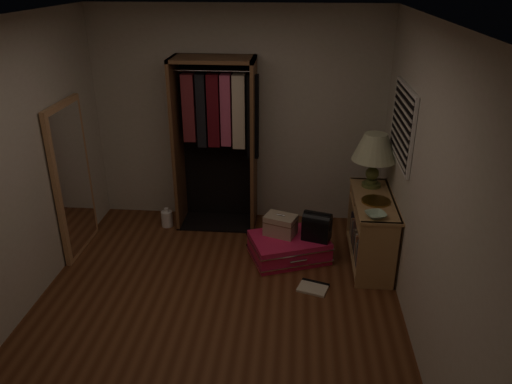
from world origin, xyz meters
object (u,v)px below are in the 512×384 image
Objects in this scene: floor_mirror at (73,179)px; table_lamp at (375,148)px; open_wardrobe at (218,129)px; white_jug at (167,218)px; black_bag at (317,225)px; console_bookshelf at (371,227)px; train_case at (281,225)px; pink_suitcase at (289,247)px.

floor_mirror is 2.83× the size of table_lamp.
white_jug is at bearing -165.21° from open_wardrobe.
floor_mirror is 5.06× the size of black_bag.
table_lamp reaches higher than console_bookshelf.
train_case is at bearing -164.14° from table_lamp.
white_jug is (0.84, 0.60, -0.75)m from floor_mirror.
table_lamp is at bearing 89.11° from console_bookshelf.
pink_suitcase is at bearing -11.65° from train_case.
open_wardrobe is at bearing 117.56° from pink_suitcase.
floor_mirror reaches higher than black_bag.
console_bookshelf reaches higher than pink_suitcase.
train_case reaches higher than white_jug.
console_bookshelf is 4.64× the size of white_jug.
pink_suitcase is at bearing -41.62° from open_wardrobe.
open_wardrobe is 1.61m from pink_suitcase.
black_bag is at bearing -174.40° from console_bookshelf.
white_jug is (-2.40, 0.56, -0.29)m from console_bookshelf.
train_case is (-0.10, 0.06, 0.24)m from pink_suitcase.
table_lamp is (0.98, 0.28, 0.82)m from train_case.
table_lamp is (1.76, -0.44, -0.03)m from open_wardrobe.
white_jug is (-1.43, 0.55, -0.27)m from train_case.
train_case is at bearing -42.71° from open_wardrobe.
pink_suitcase is 1.64× the size of table_lamp.
open_wardrobe is 1.63m from black_bag.
console_bookshelf is 0.58m from black_bag.
open_wardrobe reaches higher than white_jug.
train_case is at bearing 179.27° from console_bookshelf.
console_bookshelf is at bearing 19.47° from train_case.
console_bookshelf is at bearing -13.13° from white_jug.
pink_suitcase is 1.65m from white_jug.
console_bookshelf is 0.97m from train_case.
black_bag is 1.03m from table_lamp.
console_bookshelf is 2.07m from open_wardrobe.
table_lamp is (3.24, 0.33, 0.34)m from floor_mirror.
open_wardrobe is 2.08× the size of pink_suitcase.
pink_suitcase is at bearing -0.26° from floor_mirror.
floor_mirror is 1.27m from white_jug.
black_bag reaches higher than train_case.
white_jug is at bearing 137.42° from pink_suitcase.
pink_suitcase is 0.41m from black_bag.
pink_suitcase is at bearing -21.76° from white_jug.
pink_suitcase is 0.27m from train_case.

